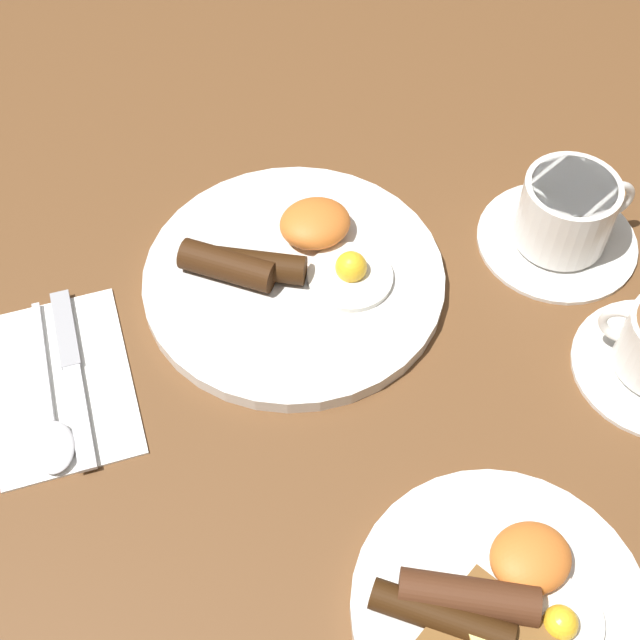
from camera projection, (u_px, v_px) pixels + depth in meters
The scene contains 7 objects.
ground_plane at pixel (294, 284), 0.85m from camera, with size 3.00×3.00×0.00m, color brown.
breakfast_plate_near at pixel (293, 272), 0.84m from camera, with size 0.29×0.29×0.05m.
breakfast_plate_far at pixel (498, 608), 0.65m from camera, with size 0.22×0.22×0.04m.
teacup_near at pixel (565, 218), 0.85m from camera, with size 0.16×0.16×0.08m.
napkin at pixel (61, 382), 0.78m from camera, with size 0.12×0.18×0.01m, color white.
knife at pixel (71, 365), 0.79m from camera, with size 0.03×0.19×0.01m.
spoon at pixel (51, 429), 0.75m from camera, with size 0.04×0.18×0.01m.
Camera 1 is at (0.17, 0.50, 0.67)m, focal length 50.00 mm.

